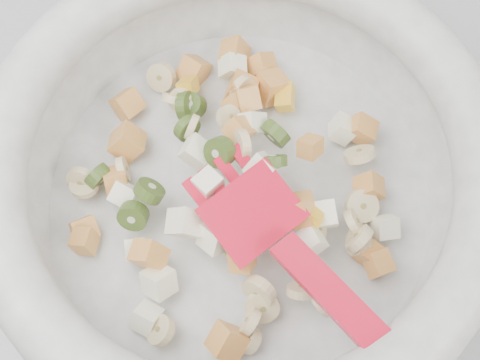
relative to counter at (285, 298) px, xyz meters
The scene contains 2 objects.
counter is the anchor object (origin of this frame).
mixing_bowl 0.52m from the counter, 125.61° to the right, with size 0.49×0.42×0.13m.
Camera 1 is at (0.09, 1.22, 1.45)m, focal length 50.00 mm.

